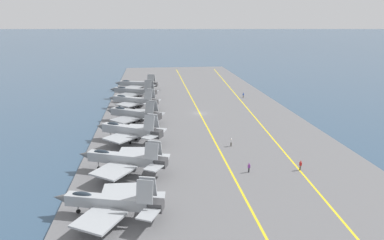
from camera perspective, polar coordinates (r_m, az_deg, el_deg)
name	(u,v)px	position (r m, az deg, el deg)	size (l,w,h in m)	color
ground_plane	(200,115)	(96.10, 1.29, 0.90)	(2000.00, 2000.00, 0.00)	#334C66
carrier_deck	(200,114)	(96.05, 1.29, 1.02)	(195.85, 52.90, 0.40)	slate
deck_stripe_foul_line	(250,112)	(99.03, 9.66, 1.38)	(176.27, 0.36, 0.01)	yellow
deck_stripe_centerline	(200,113)	(96.00, 1.29, 1.13)	(176.27, 0.36, 0.01)	yellow
parked_jet_nearest	(110,202)	(47.55, -13.46, -13.12)	(12.95, 15.34, 5.94)	#9EA3A8
parked_jet_second	(124,159)	(59.48, -11.33, -6.37)	(14.13, 16.20, 6.11)	#9EA3A8
parked_jet_third	(129,130)	(73.99, -10.45, -1.67)	(13.00, 15.82, 6.64)	#9EA3A8
parked_jet_fourth	(133,114)	(88.18, -9.78, 1.07)	(13.64, 15.81, 6.09)	gray
parked_jet_fifth	(133,100)	(102.17, -9.75, 3.28)	(12.53, 16.16, 6.22)	#93999E
parked_jet_sixth	(133,91)	(115.08, -9.74, 4.79)	(13.99, 16.99, 6.57)	gray
parked_jet_seventh	(137,84)	(129.40, -9.19, 5.97)	(13.64, 16.69, 6.00)	gray
crew_red_vest	(300,165)	(62.80, 17.63, -7.15)	(0.27, 0.39, 1.77)	#4C473D
crew_purple_vest	(249,167)	(59.94, 9.47, -7.77)	(0.32, 0.42, 1.68)	#232328
crew_blue_vest	(243,95)	(116.45, 8.54, 4.15)	(0.46, 0.45, 1.75)	#383328
crew_white_vest	(231,142)	(71.26, 6.53, -3.64)	(0.43, 0.33, 1.75)	#383328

